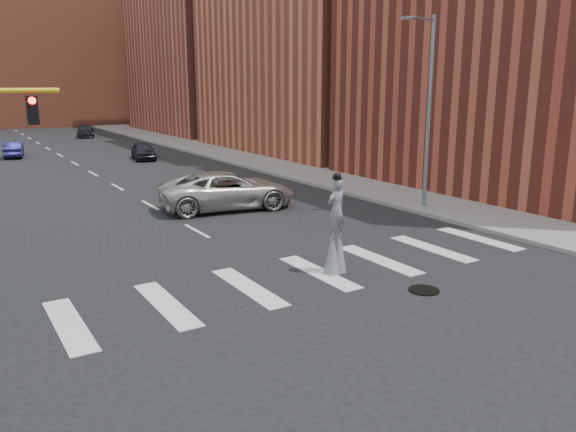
# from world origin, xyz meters

# --- Properties ---
(ground_plane) EXTENTS (160.00, 160.00, 0.00)m
(ground_plane) POSITION_xyz_m (0.00, 0.00, 0.00)
(ground_plane) COLOR black
(ground_plane) RESTS_ON ground
(sidewalk_right) EXTENTS (5.00, 90.00, 0.18)m
(sidewalk_right) POSITION_xyz_m (12.50, 25.00, 0.09)
(sidewalk_right) COLOR slate
(sidewalk_right) RESTS_ON ground
(manhole) EXTENTS (0.90, 0.90, 0.04)m
(manhole) POSITION_xyz_m (3.00, -2.00, 0.02)
(manhole) COLOR black
(manhole) RESTS_ON ground
(building_mid) EXTENTS (16.00, 22.00, 24.00)m
(building_mid) POSITION_xyz_m (22.00, 30.00, 12.00)
(building_mid) COLOR #BF593C
(building_mid) RESTS_ON ground
(building_far) EXTENTS (16.00, 22.00, 20.00)m
(building_far) POSITION_xyz_m (22.00, 54.00, 10.00)
(building_far) COLOR #AC4D3F
(building_far) RESTS_ON ground
(building_backdrop) EXTENTS (26.00, 14.00, 18.00)m
(building_backdrop) POSITION_xyz_m (6.00, 78.00, 9.00)
(building_backdrop) COLOR #BF593C
(building_backdrop) RESTS_ON ground
(streetlight) EXTENTS (2.05, 0.20, 9.00)m
(streetlight) POSITION_xyz_m (10.90, 6.00, 4.90)
(streetlight) COLOR slate
(streetlight) RESTS_ON ground
(stilt_performer) EXTENTS (0.83, 0.59, 3.28)m
(stilt_performer) POSITION_xyz_m (1.74, 0.70, 1.37)
(stilt_performer) COLOR black
(stilt_performer) RESTS_ON ground
(suv_crossing) EXTENTS (6.97, 4.07, 1.82)m
(suv_crossing) POSITION_xyz_m (2.99, 11.23, 0.91)
(suv_crossing) COLOR beige
(suv_crossing) RESTS_ON ground
(car_near) EXTENTS (2.27, 4.27, 1.38)m
(car_near) POSITION_xyz_m (5.23, 31.41, 0.69)
(car_near) COLOR black
(car_near) RESTS_ON ground
(car_mid) EXTENTS (2.02, 4.11, 1.30)m
(car_mid) POSITION_xyz_m (-3.49, 38.44, 0.65)
(car_mid) COLOR navy
(car_mid) RESTS_ON ground
(car_far) EXTENTS (2.81, 4.78, 1.30)m
(car_far) POSITION_xyz_m (5.74, 54.08, 0.65)
(car_far) COLOR black
(car_far) RESTS_ON ground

